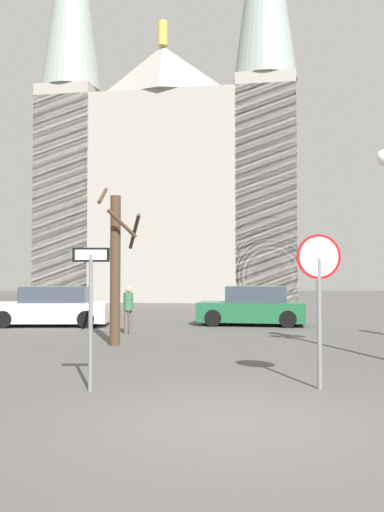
% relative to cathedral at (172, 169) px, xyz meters
% --- Properties ---
extents(ground_plane, '(120.00, 120.00, 0.00)m').
position_rel_cathedral_xyz_m(ground_plane, '(2.51, -35.04, -10.43)').
color(ground_plane, '#514F4C').
extents(cathedral, '(20.52, 14.44, 34.34)m').
position_rel_cathedral_xyz_m(cathedral, '(0.00, 0.00, 0.00)').
color(cathedral, gray).
rests_on(cathedral, ground).
extents(stop_sign, '(0.77, 0.13, 2.64)m').
position_rel_cathedral_xyz_m(stop_sign, '(4.18, -32.99, -8.58)').
color(stop_sign, slate).
rests_on(stop_sign, ground).
extents(one_way_arrow_sign, '(0.63, 0.07, 2.40)m').
position_rel_cathedral_xyz_m(one_way_arrow_sign, '(0.31, -33.21, -8.93)').
color(one_way_arrow_sign, slate).
rests_on(one_way_arrow_sign, ground).
extents(bare_tree, '(1.20, 1.37, 4.44)m').
position_rel_cathedral_xyz_m(bare_tree, '(-0.18, -27.40, -8.23)').
color(bare_tree, '#473323').
rests_on(bare_tree, ground).
extents(parked_car_near_white, '(4.48, 1.95, 1.51)m').
position_rel_cathedral_xyz_m(parked_car_near_white, '(-3.49, -21.83, -9.73)').
color(parked_car_near_white, silver).
rests_on(parked_car_near_white, ground).
extents(parked_car_far_green, '(4.34, 2.45, 1.52)m').
position_rel_cathedral_xyz_m(parked_car_far_green, '(4.23, -21.41, -9.72)').
color(parked_car_far_green, '#1E5B38').
rests_on(parked_car_far_green, ground).
extents(pedestrian_walking, '(0.32, 0.32, 1.57)m').
position_rel_cathedral_xyz_m(pedestrian_walking, '(-0.21, -24.52, -9.49)').
color(pedestrian_walking, '#594C47').
rests_on(pedestrian_walking, ground).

